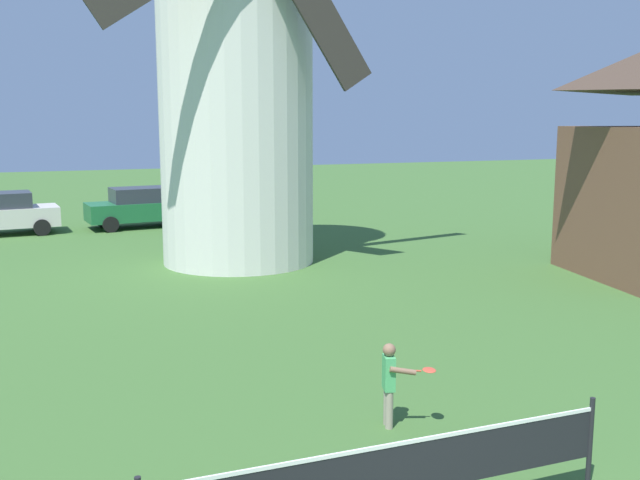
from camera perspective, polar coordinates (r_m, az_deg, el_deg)
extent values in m
cylinder|color=silver|center=(21.59, -6.56, 11.58)|extent=(4.41, 4.41, 10.08)
cylinder|color=black|center=(9.15, 20.27, -14.66)|extent=(0.06, 0.06, 1.10)
cube|color=black|center=(7.77, 5.69, -17.55)|extent=(4.98, 0.01, 0.55)
cube|color=white|center=(7.64, 5.73, -15.58)|extent=(4.98, 0.02, 0.04)
cylinder|color=#9E937F|center=(10.43, 5.26, -12.73)|extent=(0.11, 0.11, 0.54)
cylinder|color=#9E937F|center=(10.31, 5.41, -13.02)|extent=(0.11, 0.11, 0.54)
cube|color=#4CB266|center=(10.19, 5.38, -10.24)|extent=(0.21, 0.29, 0.48)
sphere|color=#89664C|center=(10.09, 5.41, -8.52)|extent=(0.18, 0.18, 0.18)
cylinder|color=#89664C|center=(10.35, 5.20, -10.04)|extent=(0.08, 0.08, 0.36)
cylinder|color=#89664C|center=(10.06, 6.47, -10.10)|extent=(0.37, 0.17, 0.14)
cylinder|color=#D84C33|center=(10.09, 7.27, -10.05)|extent=(0.22, 0.08, 0.04)
ellipsoid|color=#D84C33|center=(10.14, 8.50, -9.98)|extent=(0.24, 0.28, 0.03)
cylinder|color=black|center=(30.16, -21.15, 1.34)|extent=(0.61, 0.23, 0.60)
cylinder|color=black|center=(28.48, -20.83, 0.92)|extent=(0.61, 0.23, 0.60)
cube|color=#1E6638|center=(29.58, -13.54, 2.25)|extent=(4.48, 2.11, 0.70)
cube|color=#2D333D|center=(29.51, -13.59, 3.46)|extent=(2.56, 1.72, 0.56)
cylinder|color=black|center=(30.80, -11.22, 1.95)|extent=(0.61, 0.24, 0.60)
cylinder|color=black|center=(29.19, -10.31, 1.57)|extent=(0.61, 0.24, 0.60)
cylinder|color=black|center=(30.14, -16.62, 1.58)|extent=(0.61, 0.24, 0.60)
cylinder|color=black|center=(28.49, -15.99, 1.17)|extent=(0.61, 0.24, 0.60)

